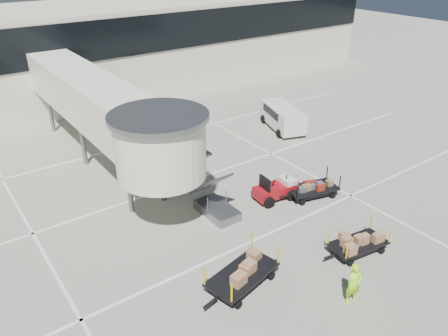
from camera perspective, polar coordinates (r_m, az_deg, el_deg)
The scene contains 10 objects.
ground at distance 21.49m, azimuth 10.07°, elevation -10.71°, with size 140.00×140.00×0.00m, color #A4A192.
lane_markings at distance 27.25m, azimuth -4.88°, elevation -1.42°, with size 40.00×30.00×0.02m.
terminal at distance 43.98m, azimuth -19.36°, elevation 14.15°, with size 64.00×12.11×15.20m.
jet_bridge at distance 26.64m, azimuth -14.72°, elevation 7.16°, with size 5.70×20.40×6.03m.
baggage_tug at distance 25.05m, azimuth 6.71°, elevation -2.83°, with size 2.49×1.72×1.57m.
suitcase_cart at distance 25.65m, azimuth 11.37°, elevation -2.66°, with size 3.62×2.09×1.39m.
box_cart_near at distance 21.69m, azimuth 16.94°, elevation -9.49°, with size 3.45×1.75×1.32m.
box_cart_far at distance 19.17m, azimuth 2.89°, elevation -13.49°, with size 4.09×2.29×1.57m.
ground_worker at distance 18.84m, azimuth 16.63°, elevation -14.27°, with size 0.68×0.45×1.88m, color #9FFD1A.
minivan at distance 34.61m, azimuth 7.58°, elevation 6.84°, with size 3.30×5.07×1.79m.
Camera 1 is at (-12.72, -11.29, 13.13)m, focal length 35.00 mm.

